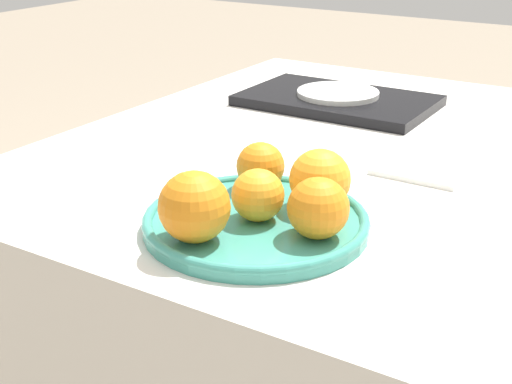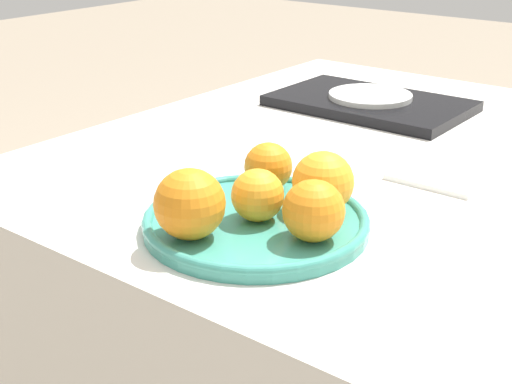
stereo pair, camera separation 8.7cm
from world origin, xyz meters
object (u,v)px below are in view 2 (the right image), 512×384
object	(u,v)px
side_plate	(370,96)
napkin	(442,175)
orange_1	(314,211)
orange_0	(258,195)
orange_4	(323,182)
orange_3	(268,167)
serving_tray	(370,103)
fruit_platter	(256,221)
orange_2	(190,204)

from	to	relation	value
side_plate	napkin	bearing A→B (deg)	-44.23
orange_1	side_plate	distance (m)	0.63
orange_0	orange_4	distance (m)	0.09
napkin	orange_4	bearing A→B (deg)	-103.05
side_plate	orange_4	bearing A→B (deg)	-66.93
orange_0	napkin	xyz separation A→B (m)	(0.10, 0.31, -0.04)
orange_0	orange_3	world-z (taller)	same
orange_1	serving_tray	size ratio (longest dim) A/B	0.20
orange_4	fruit_platter	bearing A→B (deg)	-126.46
orange_2	side_plate	size ratio (longest dim) A/B	0.52
serving_tray	napkin	bearing A→B (deg)	-44.23
fruit_platter	orange_4	world-z (taller)	orange_4
fruit_platter	orange_4	xyz separation A→B (m)	(0.05, 0.07, 0.04)
orange_3	orange_0	bearing A→B (deg)	-60.51
orange_0	side_plate	size ratio (longest dim) A/B	0.40
orange_2	serving_tray	bearing A→B (deg)	101.48
orange_3	orange_2	bearing A→B (deg)	-84.23
fruit_platter	orange_2	bearing A→B (deg)	-107.88
fruit_platter	orange_1	xyz separation A→B (m)	(0.09, -0.01, 0.04)
fruit_platter	orange_0	size ratio (longest dim) A/B	4.32
fruit_platter	orange_1	size ratio (longest dim) A/B	3.87
orange_3	side_plate	bearing A→B (deg)	103.47
napkin	fruit_platter	bearing A→B (deg)	-109.09
fruit_platter	orange_0	world-z (taller)	orange_0
fruit_platter	orange_3	world-z (taller)	orange_3
orange_4	serving_tray	distance (m)	0.55
orange_3	serving_tray	world-z (taller)	orange_3
orange_3	orange_4	bearing A→B (deg)	-9.41
orange_3	orange_4	world-z (taller)	orange_4
orange_3	napkin	size ratio (longest dim) A/B	0.50
serving_tray	fruit_platter	bearing A→B (deg)	-74.16
side_plate	orange_0	bearing A→B (deg)	-73.86
side_plate	orange_2	bearing A→B (deg)	-78.52
serving_tray	napkin	world-z (taller)	serving_tray
orange_1	side_plate	world-z (taller)	orange_1
orange_0	orange_3	xyz separation A→B (m)	(-0.05, 0.09, 0.00)
orange_2	orange_4	distance (m)	0.18
orange_4	side_plate	distance (m)	0.55
napkin	orange_2	bearing A→B (deg)	-108.83
fruit_platter	orange_3	bearing A→B (deg)	118.08
fruit_platter	napkin	xyz separation A→B (m)	(0.11, 0.31, -0.01)
orange_1	napkin	size ratio (longest dim) A/B	0.56
orange_0	serving_tray	size ratio (longest dim) A/B	0.18
orange_2	side_plate	distance (m)	0.67
orange_0	fruit_platter	bearing A→B (deg)	156.71
fruit_platter	orange_1	bearing A→B (deg)	-3.82
orange_2	napkin	xyz separation A→B (m)	(0.14, 0.40, -0.05)
fruit_platter	side_plate	world-z (taller)	side_plate
serving_tray	side_plate	world-z (taller)	side_plate
orange_0	orange_2	xyz separation A→B (m)	(-0.03, -0.09, 0.01)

